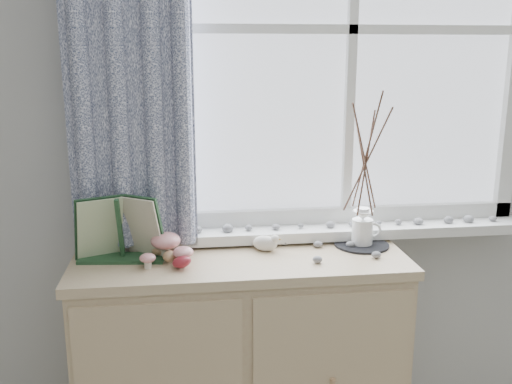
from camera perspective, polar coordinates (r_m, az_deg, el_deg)
sideboard at (r=2.25m, az=-1.47°, el=-16.71°), size 1.20×0.45×0.85m
botanical_book at (r=2.02m, az=-13.49°, el=-3.70°), size 0.36×0.17×0.24m
toadstool_cluster at (r=2.02m, az=-8.83°, el=-5.35°), size 0.18×0.16×0.10m
wooden_eggs at (r=2.02m, az=-8.58°, el=-6.34°), size 0.13×0.17×0.07m
songbird_figurine at (r=2.11m, az=0.92°, el=-5.06°), size 0.14×0.10×0.06m
crocheted_doily at (r=2.22m, az=10.52°, el=-5.20°), size 0.21×0.21×0.01m
twig_pitcher at (r=2.13m, az=10.91°, el=3.47°), size 0.26×0.26×0.60m
sideboard_pebbles at (r=2.12m, az=7.31°, el=-5.67°), size 0.33×0.23×0.02m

